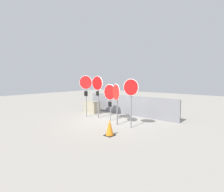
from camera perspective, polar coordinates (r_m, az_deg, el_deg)
name	(u,v)px	position (r m, az deg, el deg)	size (l,w,h in m)	color
ground_plane	(108,121)	(10.09, -1.25, -8.13)	(40.00, 40.00, 0.00)	gray
fence_back	(129,105)	(11.58, 5.51, -3.07)	(6.70, 0.12, 1.29)	slate
stop_sign_0	(86,86)	(11.00, -8.54, 3.38)	(0.79, 0.39, 2.60)	slate
stop_sign_1	(98,88)	(10.61, -4.74, 2.74)	(0.87, 0.13, 2.58)	slate
stop_sign_2	(110,94)	(9.90, -0.69, 0.57)	(0.90, 0.13, 2.10)	slate
stop_sign_3	(116,95)	(8.99, 1.43, 0.22)	(0.78, 0.43, 2.15)	slate
stop_sign_4	(131,90)	(8.46, 6.19, 1.84)	(0.82, 0.14, 2.41)	slate
traffic_cone_0	(110,127)	(7.55, -0.78, -10.22)	(0.41, 0.41, 0.71)	black
storage_crate	(92,107)	(12.46, -6.57, -3.62)	(1.05, 0.63, 0.79)	#9E937A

